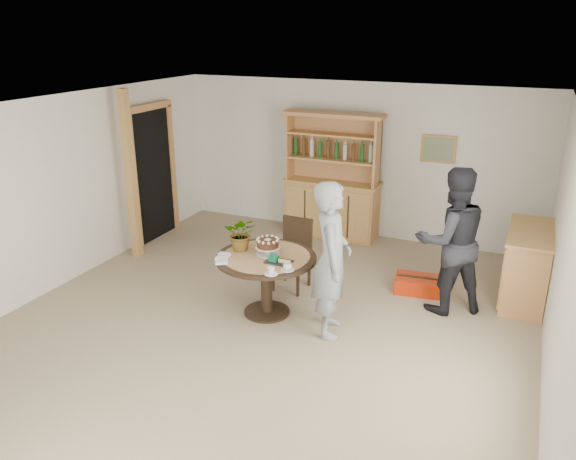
# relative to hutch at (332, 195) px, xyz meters

# --- Properties ---
(ground) EXTENTS (7.00, 7.00, 0.00)m
(ground) POSITION_rel_hutch_xyz_m (0.30, -3.24, -0.69)
(ground) COLOR tan
(ground) RESTS_ON ground
(room_shell) EXTENTS (6.04, 7.04, 2.52)m
(room_shell) POSITION_rel_hutch_xyz_m (0.30, -3.23, 1.05)
(room_shell) COLOR white
(room_shell) RESTS_ON ground
(doorway) EXTENTS (0.13, 1.10, 2.18)m
(doorway) POSITION_rel_hutch_xyz_m (-2.63, -1.24, 0.42)
(doorway) COLOR black
(doorway) RESTS_ON ground
(pine_post) EXTENTS (0.12, 0.12, 2.50)m
(pine_post) POSITION_rel_hutch_xyz_m (-2.40, -2.04, 0.56)
(pine_post) COLOR tan
(pine_post) RESTS_ON ground
(hutch) EXTENTS (1.62, 0.54, 2.04)m
(hutch) POSITION_rel_hutch_xyz_m (0.00, 0.00, 0.00)
(hutch) COLOR tan
(hutch) RESTS_ON ground
(sideboard) EXTENTS (0.54, 1.26, 0.94)m
(sideboard) POSITION_rel_hutch_xyz_m (3.04, -1.24, -0.22)
(sideboard) COLOR tan
(sideboard) RESTS_ON ground
(dining_table) EXTENTS (1.20, 1.20, 0.76)m
(dining_table) POSITION_rel_hutch_xyz_m (0.20, -2.89, -0.08)
(dining_table) COLOR black
(dining_table) RESTS_ON ground
(dining_chair) EXTENTS (0.44, 0.44, 0.95)m
(dining_chair) POSITION_rel_hutch_xyz_m (0.20, -2.06, -0.15)
(dining_chair) COLOR black
(dining_chair) RESTS_ON ground
(birthday_cake) EXTENTS (0.30, 0.30, 0.20)m
(birthday_cake) POSITION_rel_hutch_xyz_m (0.20, -2.84, 0.19)
(birthday_cake) COLOR white
(birthday_cake) RESTS_ON dining_table
(flower_vase) EXTENTS (0.47, 0.44, 0.42)m
(flower_vase) POSITION_rel_hutch_xyz_m (-0.15, -2.84, 0.28)
(flower_vase) COLOR #3F7233
(flower_vase) RESTS_ON dining_table
(gift_tray) EXTENTS (0.30, 0.20, 0.08)m
(gift_tray) POSITION_rel_hutch_xyz_m (0.41, -3.01, 0.10)
(gift_tray) COLOR black
(gift_tray) RESTS_ON dining_table
(coffee_cup_a) EXTENTS (0.15, 0.15, 0.09)m
(coffee_cup_a) POSITION_rel_hutch_xyz_m (0.60, -3.17, 0.11)
(coffee_cup_a) COLOR silver
(coffee_cup_a) RESTS_ON dining_table
(coffee_cup_b) EXTENTS (0.15, 0.15, 0.08)m
(coffee_cup_b) POSITION_rel_hutch_xyz_m (0.48, -3.34, 0.11)
(coffee_cup_b) COLOR silver
(coffee_cup_b) RESTS_ON dining_table
(napkins) EXTENTS (0.24, 0.33, 0.03)m
(napkins) POSITION_rel_hutch_xyz_m (-0.21, -3.20, 0.09)
(napkins) COLOR white
(napkins) RESTS_ON dining_table
(teen_boy) EXTENTS (0.61, 0.75, 1.78)m
(teen_boy) POSITION_rel_hutch_xyz_m (1.05, -2.99, 0.20)
(teen_boy) COLOR gray
(teen_boy) RESTS_ON ground
(adult_person) EXTENTS (1.11, 1.04, 1.81)m
(adult_person) POSITION_rel_hutch_xyz_m (2.17, -1.89, 0.21)
(adult_person) COLOR black
(adult_person) RESTS_ON ground
(red_suitcase) EXTENTS (0.65, 0.48, 0.21)m
(red_suitcase) POSITION_rel_hutch_xyz_m (1.77, -1.55, -0.59)
(red_suitcase) COLOR red
(red_suitcase) RESTS_ON ground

